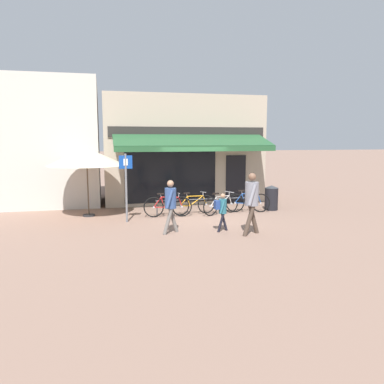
{
  "coord_description": "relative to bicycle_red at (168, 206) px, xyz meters",
  "views": [
    {
      "loc": [
        -3.35,
        -12.86,
        2.77
      ],
      "look_at": [
        -0.53,
        -0.89,
        1.05
      ],
      "focal_mm": 35.0,
      "sensor_mm": 36.0,
      "label": 1
    }
  ],
  "objects": [
    {
      "name": "litter_bin",
      "position": [
        4.23,
        0.39,
        0.1
      ],
      "size": [
        0.53,
        0.53,
        0.98
      ],
      "color": "black",
      "rests_on": "ground_plane"
    },
    {
      "name": "bike_rack_rail",
      "position": [
        1.56,
        0.28,
        0.09
      ],
      "size": [
        3.92,
        0.04,
        0.57
      ],
      "color": "#47494F",
      "rests_on": "ground_plane"
    },
    {
      "name": "parking_sign",
      "position": [
        -1.5,
        -0.56,
        1.03
      ],
      "size": [
        0.44,
        0.07,
        2.32
      ],
      "color": "slate",
      "rests_on": "ground_plane"
    },
    {
      "name": "bicycle_silver",
      "position": [
        2.02,
        -0.01,
        -0.02
      ],
      "size": [
        1.6,
        0.79,
        0.83
      ],
      "rotation": [
        -0.01,
        0.0,
        0.42
      ],
      "color": "black",
      "rests_on": "ground_plane"
    },
    {
      "name": "pedestrian_adult",
      "position": [
        -0.32,
        -2.4,
        0.59
      ],
      "size": [
        0.53,
        0.6,
        1.61
      ],
      "rotation": [
        0.0,
        0.0,
        0.13
      ],
      "color": "slate",
      "rests_on": "ground_plane"
    },
    {
      "name": "shop_front",
      "position": [
        1.3,
        3.74,
        1.95
      ],
      "size": [
        6.99,
        4.69,
        4.68
      ],
      "color": "tan",
      "rests_on": "ground_plane"
    },
    {
      "name": "bicycle_red",
      "position": [
        0.0,
        0.0,
        0.0
      ],
      "size": [
        1.76,
        0.52,
        0.88
      ],
      "rotation": [
        -0.09,
        0.0,
        -0.09
      ],
      "color": "black",
      "rests_on": "ground_plane"
    },
    {
      "name": "pedestrian_child",
      "position": [
        1.23,
        -2.53,
        0.34
      ],
      "size": [
        0.46,
        0.4,
        1.17
      ],
      "rotation": [
        0.0,
        0.0,
        0.07
      ],
      "color": "black",
      "rests_on": "ground_plane"
    },
    {
      "name": "ground_plane",
      "position": [
        1.15,
        -0.3,
        -0.39
      ],
      "size": [
        160.0,
        160.0,
        0.0
      ],
      "primitive_type": "plane",
      "color": "#846656"
    },
    {
      "name": "pedestrian_second_adult",
      "position": [
        1.96,
        -3.1,
        0.72
      ],
      "size": [
        0.62,
        0.67,
        1.84
      ],
      "rotation": [
        0.0,
        0.0,
        0.07
      ],
      "color": "#47382D",
      "rests_on": "ground_plane"
    },
    {
      "name": "cafe_parasol",
      "position": [
        -2.8,
        0.78,
        1.77
      ],
      "size": [
        2.8,
        2.8,
        2.49
      ],
      "color": "#4C3D2D",
      "rests_on": "ground_plane"
    },
    {
      "name": "bicycle_blue",
      "position": [
        3.14,
        0.15,
        -0.0
      ],
      "size": [
        1.68,
        0.57,
        0.86
      ],
      "rotation": [
        -0.02,
        0.0,
        -0.24
      ],
      "color": "black",
      "rests_on": "ground_plane"
    },
    {
      "name": "neighbour_building",
      "position": [
        -6.22,
        4.26,
        2.26
      ],
      "size": [
        7.65,
        4.0,
        5.3
      ],
      "color": "beige",
      "rests_on": "ground_plane"
    },
    {
      "name": "bicycle_orange",
      "position": [
        1.01,
        0.23,
        -0.02
      ],
      "size": [
        1.73,
        0.55,
        0.85
      ],
      "rotation": [
        -0.09,
        0.0,
        0.15
      ],
      "color": "black",
      "rests_on": "ground_plane"
    }
  ]
}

